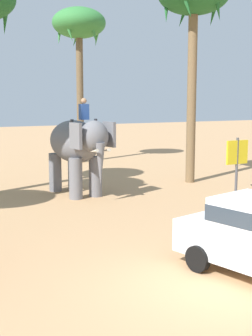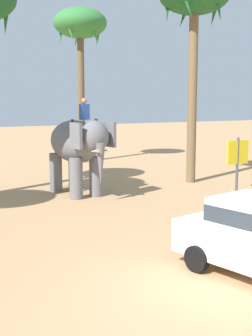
% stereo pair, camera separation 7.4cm
% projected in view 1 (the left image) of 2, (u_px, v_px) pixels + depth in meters
% --- Properties ---
extents(ground_plane, '(120.00, 120.00, 0.00)m').
position_uv_depth(ground_plane, '(209.00, 291.00, 9.11)').
color(ground_plane, tan).
extents(elephant_with_mahout, '(1.83, 3.93, 3.88)m').
position_uv_depth(elephant_with_mahout, '(77.00, 146.00, 18.17)').
color(elephant_with_mahout, slate).
rests_on(elephant_with_mahout, ground).
extents(palm_tree_near_hut, '(3.20, 3.20, 9.27)m').
position_uv_depth(palm_tree_near_hut, '(79.00, 28.00, 27.11)').
color(palm_tree_near_hut, brown).
rests_on(palm_tree_near_hut, ground).
extents(palm_tree_leaning_seaward, '(3.20, 3.20, 9.36)m').
position_uv_depth(palm_tree_leaning_seaward, '(194.00, 1.00, 20.12)').
color(palm_tree_leaning_seaward, brown).
rests_on(palm_tree_leaning_seaward, ground).
extents(signboard_yellow, '(1.00, 0.10, 2.40)m').
position_uv_depth(signboard_yellow, '(237.00, 156.00, 17.17)').
color(signboard_yellow, '#4C4C51').
rests_on(signboard_yellow, ground).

